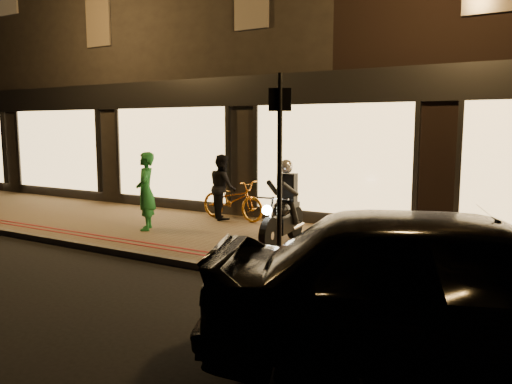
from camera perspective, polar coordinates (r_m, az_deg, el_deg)
ground at (r=7.85m, az=-2.77°, el=-9.63°), size 90.00×90.00×0.00m
sidewalk at (r=9.51m, az=3.85°, el=-6.21°), size 50.00×4.00×0.12m
kerb_stone at (r=7.88m, az=-2.57°, el=-9.12°), size 50.00×0.14×0.12m
red_kerb_lines at (r=8.27m, az=-0.68°, el=-7.85°), size 50.00×0.26×0.01m
building_row at (r=15.93m, az=15.64°, el=14.18°), size 48.00×10.11×8.50m
motorcycle at (r=9.23m, az=3.18°, el=-2.36°), size 0.62×1.94×1.59m
sign_post at (r=7.76m, az=2.71°, el=3.69°), size 0.33×0.17×3.00m
bicycle_gold at (r=11.78m, az=-2.69°, el=-0.91°), size 1.86×0.84×0.95m
person_green at (r=10.83m, az=-12.49°, el=0.09°), size 0.68×0.72×1.66m
person_dark at (r=11.86m, az=-3.82°, el=0.60°), size 0.95×0.94×1.55m
parked_car at (r=4.99m, az=22.68°, el=-10.53°), size 5.15×3.50×1.63m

